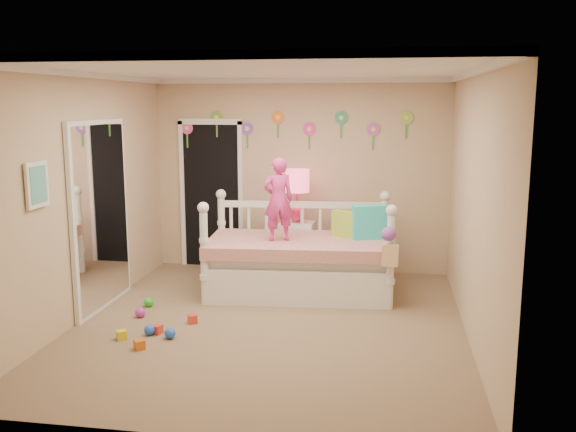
% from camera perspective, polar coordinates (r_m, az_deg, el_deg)
% --- Properties ---
extents(floor, '(4.00, 4.50, 0.01)m').
position_cam_1_polar(floor, '(6.57, -1.72, -9.97)').
color(floor, '#7F684C').
rests_on(floor, ground).
extents(ceiling, '(4.00, 4.50, 0.01)m').
position_cam_1_polar(ceiling, '(6.17, -1.86, 13.33)').
color(ceiling, white).
rests_on(ceiling, floor).
extents(back_wall, '(4.00, 0.01, 2.60)m').
position_cam_1_polar(back_wall, '(8.44, 1.12, 3.68)').
color(back_wall, tan).
rests_on(back_wall, floor).
extents(left_wall, '(0.01, 4.50, 2.60)m').
position_cam_1_polar(left_wall, '(6.90, -18.33, 1.66)').
color(left_wall, tan).
rests_on(left_wall, floor).
extents(right_wall, '(0.01, 4.50, 2.60)m').
position_cam_1_polar(right_wall, '(6.18, 16.74, 0.79)').
color(right_wall, tan).
rests_on(right_wall, floor).
extents(crown_molding, '(4.00, 4.50, 0.06)m').
position_cam_1_polar(crown_molding, '(6.17, -1.86, 13.05)').
color(crown_molding, white).
rests_on(crown_molding, ceiling).
extents(daybed, '(2.31, 1.36, 1.21)m').
position_cam_1_polar(daybed, '(7.47, 1.04, -2.62)').
color(daybed, white).
rests_on(daybed, floor).
extents(pillow_turquoise, '(0.43, 0.26, 0.41)m').
position_cam_1_polar(pillow_turquoise, '(7.47, 7.51, -0.57)').
color(pillow_turquoise, '#25BDBB').
rests_on(pillow_turquoise, daybed).
extents(pillow_lime, '(0.36, 0.26, 0.32)m').
position_cam_1_polar(pillow_lime, '(7.55, 5.35, -0.75)').
color(pillow_lime, '#A0C43B').
rests_on(pillow_lime, daybed).
extents(child, '(0.42, 0.35, 0.99)m').
position_cam_1_polar(child, '(7.28, -0.91, 1.53)').
color(child, '#EF3693').
rests_on(child, daybed).
extents(nightstand, '(0.46, 0.36, 0.74)m').
position_cam_1_polar(nightstand, '(8.24, 0.84, -3.07)').
color(nightstand, white).
rests_on(nightstand, floor).
extents(table_lamp, '(0.32, 0.32, 0.70)m').
position_cam_1_polar(table_lamp, '(8.08, 0.86, 2.66)').
color(table_lamp, '#F3205E').
rests_on(table_lamp, nightstand).
extents(closet_doorway, '(0.90, 0.04, 2.07)m').
position_cam_1_polar(closet_doorway, '(8.72, -7.07, 2.06)').
color(closet_doorway, black).
rests_on(closet_doorway, back_wall).
extents(flower_decals, '(3.40, 0.02, 0.50)m').
position_cam_1_polar(flower_decals, '(8.39, 0.51, 8.03)').
color(flower_decals, '#B2668C').
rests_on(flower_decals, back_wall).
extents(mirror_closet, '(0.07, 1.30, 2.10)m').
position_cam_1_polar(mirror_closet, '(7.18, -16.84, 0.05)').
color(mirror_closet, white).
rests_on(mirror_closet, left_wall).
extents(wall_picture, '(0.05, 0.34, 0.42)m').
position_cam_1_polar(wall_picture, '(6.07, -22.10, 2.69)').
color(wall_picture, white).
rests_on(wall_picture, left_wall).
extents(hanging_bag, '(0.20, 0.16, 0.36)m').
position_cam_1_polar(hanging_bag, '(6.81, 9.21, -2.91)').
color(hanging_bag, beige).
rests_on(hanging_bag, daybed).
extents(toy_scatter, '(1.20, 1.49, 0.11)m').
position_cam_1_polar(toy_scatter, '(6.68, -12.08, -9.33)').
color(toy_scatter, '#996666').
rests_on(toy_scatter, floor).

